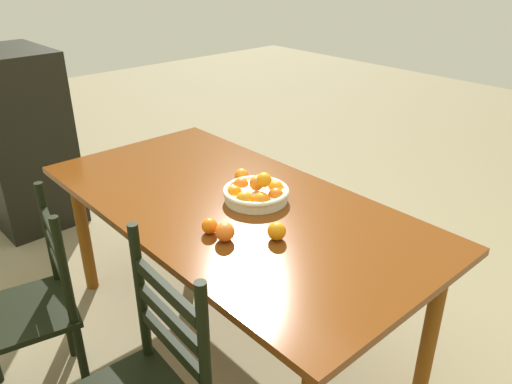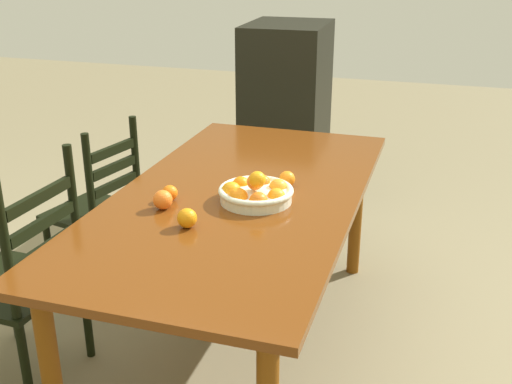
% 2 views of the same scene
% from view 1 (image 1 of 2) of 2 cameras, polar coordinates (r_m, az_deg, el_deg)
% --- Properties ---
extents(ground_plane, '(12.00, 12.00, 0.00)m').
position_cam_1_polar(ground_plane, '(2.65, -2.52, -15.64)').
color(ground_plane, '#827655').
extents(dining_table, '(1.91, 0.97, 0.75)m').
position_cam_1_polar(dining_table, '(2.27, -2.85, -2.94)').
color(dining_table, '#612F0D').
rests_on(dining_table, ground).
extents(chair_near_window, '(0.45, 0.45, 0.92)m').
position_cam_1_polar(chair_near_window, '(2.28, -23.93, -12.09)').
color(chair_near_window, black).
rests_on(chair_near_window, ground).
extents(cabinet, '(0.68, 0.55, 1.20)m').
position_cam_1_polar(cabinet, '(3.77, -25.46, 5.46)').
color(cabinet, black).
rests_on(cabinet, ground).
extents(fruit_bowl, '(0.30, 0.30, 0.14)m').
position_cam_1_polar(fruit_bowl, '(2.22, 0.03, -0.08)').
color(fruit_bowl, silver).
rests_on(fruit_bowl, dining_table).
extents(orange_loose_0, '(0.06, 0.06, 0.06)m').
position_cam_1_polar(orange_loose_0, '(1.98, -5.34, -3.89)').
color(orange_loose_0, orange).
rests_on(orange_loose_0, dining_table).
extents(orange_loose_1, '(0.07, 0.07, 0.07)m').
position_cam_1_polar(orange_loose_1, '(1.93, 2.39, -4.50)').
color(orange_loose_1, orange).
rests_on(orange_loose_1, dining_table).
extents(orange_loose_2, '(0.07, 0.07, 0.07)m').
position_cam_1_polar(orange_loose_2, '(2.40, -1.66, 1.89)').
color(orange_loose_2, orange).
rests_on(orange_loose_2, dining_table).
extents(orange_loose_3, '(0.08, 0.08, 0.08)m').
position_cam_1_polar(orange_loose_3, '(1.92, -3.58, -4.58)').
color(orange_loose_3, orange).
rests_on(orange_loose_3, dining_table).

